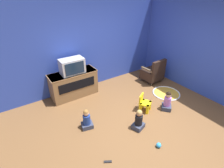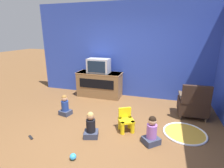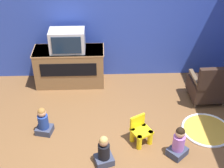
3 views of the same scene
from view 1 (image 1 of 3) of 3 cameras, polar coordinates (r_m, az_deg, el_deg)
name	(u,v)px [view 1 (image 1 of 3)]	position (r m, az deg, el deg)	size (l,w,h in m)	color
ground_plane	(143,122)	(4.46, 9.94, -12.02)	(30.00, 30.00, 0.00)	brown
wall_back	(84,44)	(5.41, -9.02, 12.71)	(5.44, 0.12, 2.79)	#2D47B2
wall_right	(221,52)	(5.47, 32.11, 8.75)	(0.12, 5.47, 2.79)	#2D47B2
tv_cabinet	(74,84)	(5.28, -12.38, 0.10)	(1.37, 0.55, 0.76)	brown
television	(72,66)	(4.99, -12.88, 5.70)	(0.66, 0.39, 0.43)	#B7B7BC
black_armchair	(153,73)	(6.13, 13.30, 3.57)	(0.65, 0.62, 0.83)	brown
yellow_kid_chair	(144,104)	(4.72, 10.56, -6.48)	(0.39, 0.38, 0.46)	yellow
play_mat	(166,93)	(5.68, 17.28, -2.88)	(0.84, 0.84, 0.04)	gold
child_watching_left	(87,120)	(4.15, -8.25, -11.54)	(0.30, 0.28, 0.51)	#33384C
child_watching_center	(139,120)	(4.13, 8.69, -11.69)	(0.32, 0.30, 0.52)	#33384C
child_watching_right	(167,102)	(4.88, 17.61, -5.55)	(0.37, 0.36, 0.54)	#33384C
toy_ball	(159,145)	(3.93, 15.02, -18.73)	(0.10, 0.10, 0.10)	#3399E5
remote_control	(108,162)	(3.62, -1.38, -24.03)	(0.15, 0.12, 0.02)	black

